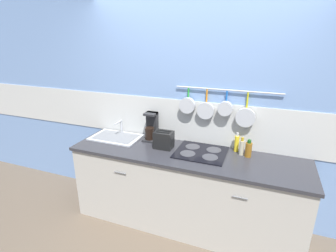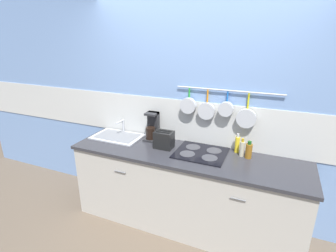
# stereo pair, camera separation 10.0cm
# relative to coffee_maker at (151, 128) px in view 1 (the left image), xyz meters

# --- Properties ---
(ground_plane) EXTENTS (12.00, 12.00, 0.00)m
(ground_plane) POSITION_rel_coffee_maker_xyz_m (0.51, -0.23, -1.05)
(ground_plane) COLOR brown
(wall_back) EXTENTS (7.20, 0.15, 2.60)m
(wall_back) POSITION_rel_coffee_maker_xyz_m (0.51, 0.14, 0.22)
(wall_back) COLOR #7293C6
(wall_back) RESTS_ON ground_plane
(cabinet_base) EXTENTS (2.52, 0.64, 0.87)m
(cabinet_base) POSITION_rel_coffee_maker_xyz_m (0.51, -0.23, -0.61)
(cabinet_base) COLOR #B7B2A8
(cabinet_base) RESTS_ON ground_plane
(countertop) EXTENTS (2.56, 0.67, 0.03)m
(countertop) POSITION_rel_coffee_maker_xyz_m (0.51, -0.23, -0.16)
(countertop) COLOR #2D2D33
(countertop) RESTS_ON cabinet_base
(sink_basin) EXTENTS (0.60, 0.39, 0.19)m
(sink_basin) POSITION_rel_coffee_maker_xyz_m (-0.43, -0.11, -0.13)
(sink_basin) COLOR #B7BABF
(sink_basin) RESTS_ON countertop
(coffee_maker) EXTENTS (0.15, 0.19, 0.34)m
(coffee_maker) POSITION_rel_coffee_maker_xyz_m (0.00, 0.00, 0.00)
(coffee_maker) COLOR #262628
(coffee_maker) RESTS_ON countertop
(toaster) EXTENTS (0.22, 0.15, 0.20)m
(toaster) POSITION_rel_coffee_maker_xyz_m (0.23, -0.18, -0.04)
(toaster) COLOR black
(toaster) RESTS_ON countertop
(cooktop) EXTENTS (0.54, 0.48, 0.01)m
(cooktop) POSITION_rel_coffee_maker_xyz_m (0.66, -0.15, -0.13)
(cooktop) COLOR black
(cooktop) RESTS_ON countertop
(bottle_cooking_wine) EXTENTS (0.05, 0.05, 0.22)m
(bottle_cooking_wine) POSITION_rel_coffee_maker_xyz_m (1.01, 0.03, -0.05)
(bottle_cooking_wine) COLOR yellow
(bottle_cooking_wine) RESTS_ON countertop
(bottle_olive_oil) EXTENTS (0.05, 0.05, 0.20)m
(bottle_olive_oil) POSITION_rel_coffee_maker_xyz_m (1.07, -0.05, -0.05)
(bottle_olive_oil) COLOR #BFB799
(bottle_olive_oil) RESTS_ON countertop
(bottle_dish_soap) EXTENTS (0.07, 0.07, 0.19)m
(bottle_dish_soap) POSITION_rel_coffee_maker_xyz_m (1.14, -0.07, -0.06)
(bottle_dish_soap) COLOR #8C5919
(bottle_dish_soap) RESTS_ON countertop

